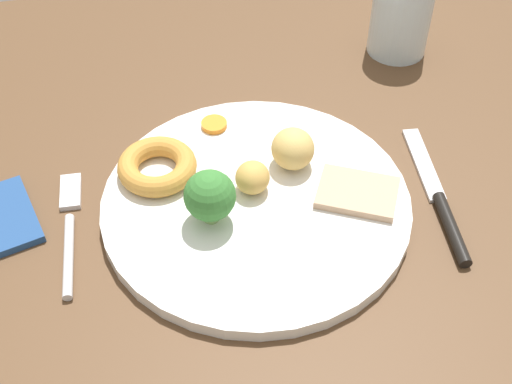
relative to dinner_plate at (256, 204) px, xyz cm
name	(u,v)px	position (x,y,z in cm)	size (l,w,h in cm)	color
dining_table	(224,210)	(-2.81, 2.22, -2.50)	(120.00, 84.00, 3.60)	brown
dinner_plate	(256,204)	(0.00, 0.00, 0.00)	(29.72, 29.72, 1.40)	white
meat_slice_main	(357,193)	(9.61, -1.63, 1.10)	(7.53, 5.52, 0.80)	tan
yorkshire_pudding	(157,166)	(-8.73, 5.48, 1.73)	(7.83, 7.83, 2.06)	#C68938
roast_potato_left	(253,177)	(-0.02, 1.45, 2.23)	(3.55, 3.32, 3.07)	tan
roast_potato_right	(293,149)	(4.61, 4.01, 2.75)	(4.45, 4.27, 4.10)	#D8B260
carrot_coin_front	(214,125)	(-2.06, 11.28, 0.99)	(2.73, 2.73, 0.58)	orange
broccoli_floret	(210,196)	(-4.61, -1.54, 3.77)	(4.80, 4.80, 5.54)	#8CB766
fork	(69,228)	(-17.75, 1.10, -0.31)	(2.31, 15.31, 0.90)	silver
knife	(441,204)	(17.58, -3.62, -0.25)	(3.34, 18.55, 1.20)	black
water_glass	(401,17)	(22.57, 22.32, 3.93)	(7.15, 7.15, 9.26)	silver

